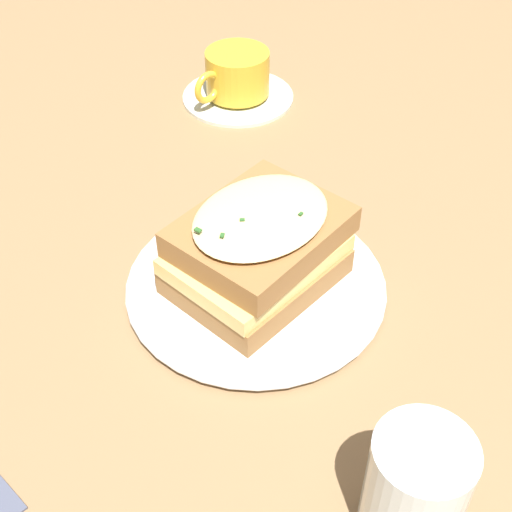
{
  "coord_description": "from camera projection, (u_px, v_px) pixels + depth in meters",
  "views": [
    {
      "loc": [
        0.24,
        -0.38,
        0.46
      ],
      "look_at": [
        -0.01,
        -0.01,
        0.04
      ],
      "focal_mm": 50.0,
      "sensor_mm": 36.0,
      "label": 1
    }
  ],
  "objects": [
    {
      "name": "ground_plane",
      "position": [
        267.0,
        289.0,
        0.64
      ],
      "size": [
        2.4,
        2.4,
        0.0
      ],
      "primitive_type": "plane",
      "color": "olive"
    },
    {
      "name": "water_glass",
      "position": [
        415.0,
        491.0,
        0.44
      ],
      "size": [
        0.06,
        0.06,
        0.09
      ],
      "primitive_type": "cylinder",
      "color": "silver",
      "rests_on": "ground_plane"
    },
    {
      "name": "dinner_plate",
      "position": [
        256.0,
        285.0,
        0.63
      ],
      "size": [
        0.23,
        0.23,
        0.01
      ],
      "color": "white",
      "rests_on": "ground_plane"
    },
    {
      "name": "sandwich",
      "position": [
        258.0,
        249.0,
        0.61
      ],
      "size": [
        0.13,
        0.16,
        0.08
      ],
      "rotation": [
        0.0,
        0.0,
        4.54
      ],
      "color": "olive",
      "rests_on": "dinner_plate"
    },
    {
      "name": "teacup_with_saucer",
      "position": [
        237.0,
        80.0,
        0.86
      ],
      "size": [
        0.14,
        0.14,
        0.06
      ],
      "rotation": [
        0.0,
        0.0,
        4.52
      ],
      "color": "silver",
      "rests_on": "ground_plane"
    }
  ]
}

